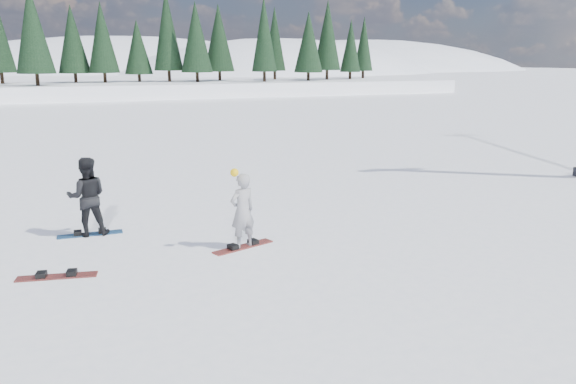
% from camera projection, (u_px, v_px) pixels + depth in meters
% --- Properties ---
extents(ground, '(420.00, 420.00, 0.00)m').
position_uv_depth(ground, '(154.00, 266.00, 11.48)').
color(ground, white).
rests_on(ground, ground).
extents(alpine_backdrop, '(412.50, 227.00, 53.20)m').
position_uv_depth(alpine_backdrop, '(28.00, 116.00, 181.25)').
color(alpine_backdrop, white).
rests_on(alpine_backdrop, ground).
extents(snowboarder_woman, '(0.72, 0.58, 1.85)m').
position_uv_depth(snowboarder_woman, '(242.00, 211.00, 12.43)').
color(snowboarder_woman, '#959499').
rests_on(snowboarder_woman, ground).
extents(snowboarder_man, '(0.97, 0.78, 1.90)m').
position_uv_depth(snowboarder_man, '(87.00, 197.00, 13.32)').
color(snowboarder_man, black).
rests_on(snowboarder_man, ground).
extents(snowboard_woman, '(1.51, 0.74, 0.03)m').
position_uv_depth(snowboard_woman, '(243.00, 247.00, 12.63)').
color(snowboard_woman, '#9E3122').
rests_on(snowboard_woman, ground).
extents(snowboard_man, '(1.51, 0.34, 0.03)m').
position_uv_depth(snowboard_man, '(90.00, 234.00, 13.54)').
color(snowboard_man, '#184F86').
rests_on(snowboard_man, ground).
extents(snowboard_loose_b, '(1.53, 0.56, 0.03)m').
position_uv_depth(snowboard_loose_b, '(57.00, 277.00, 10.90)').
color(snowboard_loose_b, maroon).
rests_on(snowboard_loose_b, ground).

